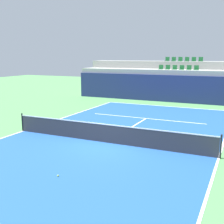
% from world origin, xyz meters
% --- Properties ---
extents(ground_plane, '(80.00, 80.00, 0.00)m').
position_xyz_m(ground_plane, '(0.00, 0.00, 0.00)').
color(ground_plane, '#4C8C4C').
extents(court_surface, '(11.00, 24.00, 0.01)m').
position_xyz_m(court_surface, '(0.00, 0.00, 0.01)').
color(court_surface, '#1E4C99').
rests_on(court_surface, ground_plane).
extents(baseline_far, '(11.00, 0.10, 0.00)m').
position_xyz_m(baseline_far, '(0.00, 11.95, 0.01)').
color(baseline_far, white).
rests_on(baseline_far, court_surface).
extents(sideline_left, '(0.10, 24.00, 0.00)m').
position_xyz_m(sideline_left, '(-5.45, 0.00, 0.01)').
color(sideline_left, white).
rests_on(sideline_left, court_surface).
extents(sideline_right, '(0.10, 24.00, 0.00)m').
position_xyz_m(sideline_right, '(5.45, 0.00, 0.01)').
color(sideline_right, white).
rests_on(sideline_right, court_surface).
extents(service_line_far, '(8.26, 0.10, 0.00)m').
position_xyz_m(service_line_far, '(0.00, 6.40, 0.01)').
color(service_line_far, white).
rests_on(service_line_far, court_surface).
extents(centre_service_line, '(0.10, 6.40, 0.00)m').
position_xyz_m(centre_service_line, '(0.00, 3.20, 0.01)').
color(centre_service_line, white).
rests_on(centre_service_line, court_surface).
extents(back_wall, '(20.31, 0.30, 2.57)m').
position_xyz_m(back_wall, '(0.00, 14.54, 1.28)').
color(back_wall, navy).
rests_on(back_wall, ground_plane).
extents(stands_tier_lower, '(20.31, 2.40, 3.04)m').
position_xyz_m(stands_tier_lower, '(0.00, 15.89, 1.52)').
color(stands_tier_lower, '#9E9E99').
rests_on(stands_tier_lower, ground_plane).
extents(stands_tier_upper, '(20.31, 2.40, 3.81)m').
position_xyz_m(stands_tier_upper, '(0.00, 18.29, 1.91)').
color(stands_tier_upper, '#9E9E99').
rests_on(stands_tier_upper, ground_plane).
extents(seating_row_lower, '(3.92, 0.44, 0.44)m').
position_xyz_m(seating_row_lower, '(0.00, 15.99, 3.16)').
color(seating_row_lower, '#1E6633').
rests_on(seating_row_lower, stands_tier_lower).
extents(seating_row_upper, '(3.92, 0.44, 0.44)m').
position_xyz_m(seating_row_upper, '(0.00, 18.39, 3.94)').
color(seating_row_upper, '#1E6633').
rests_on(seating_row_upper, stands_tier_upper).
extents(tennis_net, '(11.08, 0.08, 1.07)m').
position_xyz_m(tennis_net, '(0.00, 0.00, 0.51)').
color(tennis_net, black).
rests_on(tennis_net, court_surface).
extents(tennis_ball_0, '(0.07, 0.07, 0.07)m').
position_xyz_m(tennis_ball_0, '(0.28, -4.58, 0.04)').
color(tennis_ball_0, '#CCE033').
rests_on(tennis_ball_0, court_surface).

